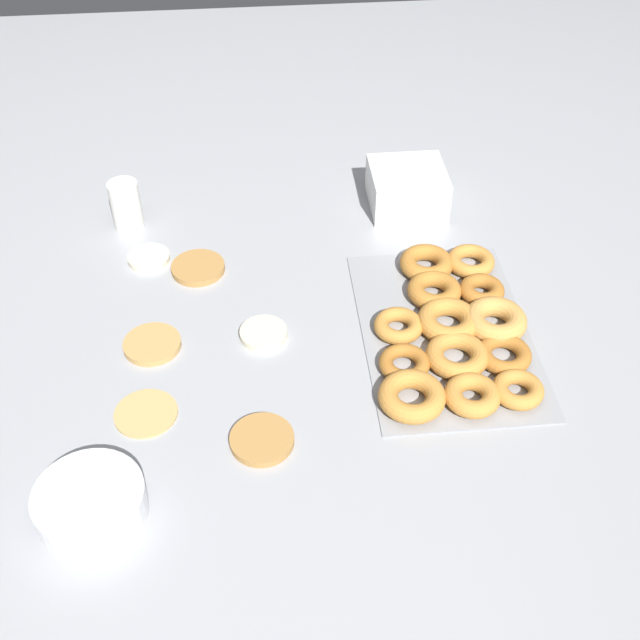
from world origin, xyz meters
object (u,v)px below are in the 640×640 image
donut_tray (453,329)px  container_stack (407,188)px  pancake_5 (149,258)px  pancake_4 (152,344)px  pancake_0 (198,268)px  pancake_2 (263,332)px  pancake_1 (262,440)px  pancake_3 (146,412)px  paper_cup (126,205)px  batter_bowl (91,503)px

donut_tray → container_stack: size_ratio=2.89×
pancake_5 → pancake_4: bearing=-175.3°
pancake_0 → pancake_2: size_ratio=1.23×
pancake_1 → pancake_4: bearing=38.3°
pancake_3 → paper_cup: (0.52, 0.06, 0.05)m
container_stack → pancake_0: bearing=112.1°
paper_cup → pancake_5: bearing=-158.8°
pancake_3 → batter_bowl: (-0.18, 0.06, 0.02)m
pancake_4 → container_stack: 0.65m
pancake_3 → donut_tray: donut_tray is taller
pancake_2 → paper_cup: paper_cup is taller
pancake_3 → pancake_5: pancake_5 is taller
pancake_1 → pancake_4: (0.23, 0.18, -0.00)m
pancake_0 → container_stack: container_stack is taller
pancake_5 → container_stack: 0.56m
pancake_2 → batter_bowl: size_ratio=0.53×
pancake_2 → pancake_0: bearing=31.2°
pancake_1 → pancake_2: same height
pancake_1 → pancake_5: 0.52m
pancake_0 → donut_tray: bearing=-117.2°
container_stack → paper_cup: size_ratio=1.51×
pancake_2 → pancake_3: bearing=130.6°
pancake_2 → pancake_4: size_ratio=0.84×
pancake_1 → donut_tray: bearing=-59.5°
pancake_2 → pancake_4: pancake_2 is taller
pancake_0 → batter_bowl: 0.56m
pancake_4 → pancake_5: size_ratio=1.22×
batter_bowl → paper_cup: (0.70, 0.00, 0.03)m
batter_bowl → paper_cup: size_ratio=1.54×
pancake_1 → batter_bowl: batter_bowl is taller
pancake_5 → container_stack: bearing=-75.6°
pancake_2 → pancake_4: 0.19m
pancake_2 → batter_bowl: 0.43m
pancake_3 → pancake_4: 0.16m
paper_cup → pancake_0: bearing=-138.2°
pancake_5 → paper_cup: bearing=21.2°
donut_tray → paper_cup: 0.71m
pancake_1 → batter_bowl: size_ratio=0.63×
pancake_0 → donut_tray: size_ratio=0.23×
pancake_3 → container_stack: size_ratio=0.66×
pancake_4 → container_stack: size_ratio=0.64×
pancake_5 → donut_tray: size_ratio=0.18×
pancake_4 → paper_cup: bearing=10.3°
pancake_4 → donut_tray: size_ratio=0.22×
pancake_3 → batter_bowl: size_ratio=0.65×
pancake_2 → pancake_4: (-0.01, 0.19, -0.00)m
pancake_1 → paper_cup: bearing=22.6°
pancake_4 → paper_cup: paper_cup is taller
container_stack → paper_cup: (-0.02, 0.59, 0.01)m
pancake_5 → paper_cup: size_ratio=0.80×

